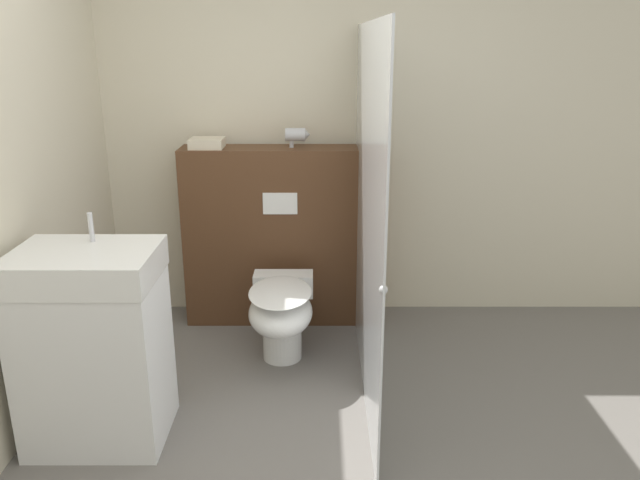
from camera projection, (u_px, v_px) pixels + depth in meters
wall_back at (304, 134)px, 4.19m from camera, size 8.00×0.06×2.50m
partition_panel at (281, 236)px, 4.19m from camera, size 1.30×0.29×1.20m
shower_glass at (365, 214)px, 3.31m from camera, size 0.04×1.96×1.95m
toilet at (280, 313)px, 3.70m from camera, size 0.37×0.65×0.48m
sink_vanity at (93, 347)px, 2.94m from camera, size 0.64×0.49×1.10m
hair_drier at (295, 135)px, 3.98m from camera, size 0.16×0.08×0.13m
folded_towel at (205, 143)px, 3.98m from camera, size 0.21×0.19×0.06m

